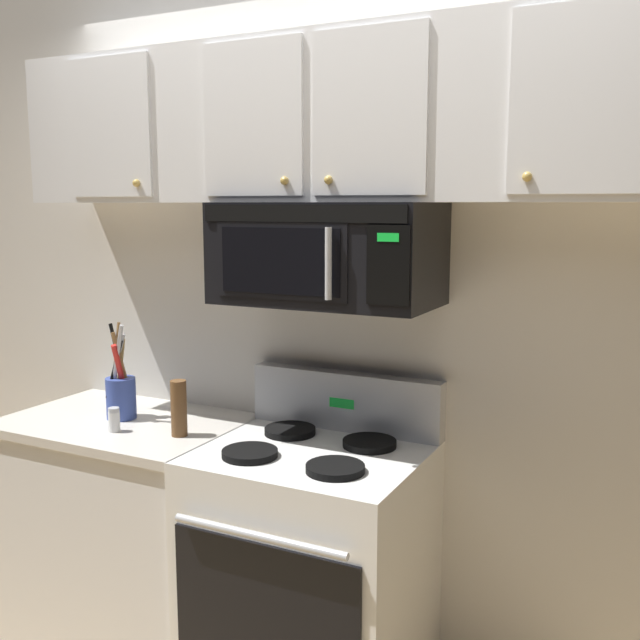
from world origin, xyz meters
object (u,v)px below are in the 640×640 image
(over_range_microwave, at_px, (326,254))
(utensil_crock_blue, at_px, (120,391))
(pepper_mill, at_px, (179,408))
(stove_range, at_px, (312,568))
(salt_shaker, at_px, (114,420))

(over_range_microwave, distance_m, utensil_crock_blue, 1.04)
(over_range_microwave, distance_m, pepper_mill, 0.79)
(pepper_mill, bearing_deg, stove_range, 7.23)
(utensil_crock_blue, height_order, pepper_mill, utensil_crock_blue)
(stove_range, relative_size, salt_shaker, 12.16)
(pepper_mill, bearing_deg, utensil_crock_blue, 167.35)
(utensil_crock_blue, bearing_deg, pepper_mill, -12.65)
(over_range_microwave, distance_m, salt_shaker, 1.02)
(over_range_microwave, height_order, pepper_mill, over_range_microwave)
(utensil_crock_blue, xyz_separation_m, salt_shaker, (0.10, -0.15, -0.06))
(over_range_microwave, relative_size, pepper_mill, 3.65)
(utensil_crock_blue, distance_m, salt_shaker, 0.19)
(over_range_microwave, bearing_deg, stove_range, -89.86)
(utensil_crock_blue, height_order, salt_shaker, utensil_crock_blue)
(over_range_microwave, relative_size, salt_shaker, 8.25)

